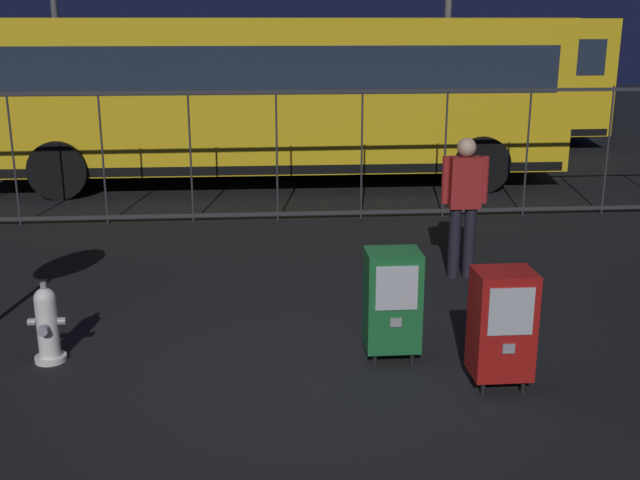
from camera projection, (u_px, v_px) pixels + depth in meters
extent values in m
plane|color=black|center=(296.00, 380.00, 6.61)|extent=(60.00, 60.00, 0.00)
cylinder|color=silver|center=(51.00, 358.00, 6.98)|extent=(0.28, 0.28, 0.05)
cylinder|color=silver|center=(48.00, 327.00, 6.90)|extent=(0.19, 0.19, 0.55)
sphere|color=silver|center=(45.00, 298.00, 6.83)|extent=(0.19, 0.19, 0.19)
cylinder|color=gray|center=(43.00, 285.00, 6.79)|extent=(0.06, 0.06, 0.05)
cylinder|color=gray|center=(43.00, 330.00, 6.76)|extent=(0.09, 0.08, 0.09)
cylinder|color=gray|center=(32.00, 322.00, 6.88)|extent=(0.07, 0.07, 0.07)
cylinder|color=gray|center=(62.00, 321.00, 6.90)|extent=(0.07, 0.07, 0.07)
cylinder|color=black|center=(483.00, 388.00, 6.34)|extent=(0.04, 0.04, 0.12)
cylinder|color=black|center=(523.00, 387.00, 6.36)|extent=(0.04, 0.04, 0.12)
cylinder|color=black|center=(474.00, 373.00, 6.61)|extent=(0.04, 0.04, 0.12)
cylinder|color=black|center=(512.00, 372.00, 6.63)|extent=(0.04, 0.04, 0.12)
cube|color=#9E1411|center=(502.00, 323.00, 6.35)|extent=(0.48, 0.40, 0.90)
cube|color=#B2B7BF|center=(511.00, 312.00, 6.10)|extent=(0.36, 0.01, 0.40)
cube|color=gray|center=(509.00, 349.00, 6.18)|extent=(0.10, 0.02, 0.08)
cylinder|color=black|center=(375.00, 359.00, 6.87)|extent=(0.04, 0.04, 0.12)
cylinder|color=black|center=(412.00, 358.00, 6.90)|extent=(0.04, 0.04, 0.12)
cylinder|color=black|center=(370.00, 347.00, 7.14)|extent=(0.04, 0.04, 0.12)
cylinder|color=black|center=(406.00, 346.00, 7.17)|extent=(0.04, 0.04, 0.12)
cube|color=#19602D|center=(392.00, 300.00, 6.88)|extent=(0.48, 0.40, 0.90)
cube|color=#B2B7BF|center=(397.00, 288.00, 6.63)|extent=(0.36, 0.01, 0.40)
cube|color=gray|center=(396.00, 322.00, 6.72)|extent=(0.10, 0.02, 0.08)
cylinder|color=black|center=(454.00, 243.00, 9.16)|extent=(0.14, 0.14, 0.85)
cylinder|color=black|center=(469.00, 242.00, 9.18)|extent=(0.14, 0.14, 0.85)
cube|color=maroon|center=(465.00, 182.00, 8.97)|extent=(0.36, 0.20, 0.60)
sphere|color=tan|center=(467.00, 147.00, 8.86)|extent=(0.22, 0.22, 0.22)
cylinder|color=maroon|center=(446.00, 180.00, 8.94)|extent=(0.09, 0.09, 0.55)
cylinder|color=maroon|center=(484.00, 180.00, 8.98)|extent=(0.09, 0.09, 0.55)
cube|color=#2D2D33|center=(276.00, 92.00, 11.36)|extent=(18.00, 0.04, 0.05)
cube|color=#2D2D33|center=(278.00, 214.00, 11.87)|extent=(18.00, 0.04, 0.05)
cylinder|color=#2D2D33|center=(13.00, 159.00, 11.32)|extent=(0.03, 0.03, 2.00)
cylinder|color=#2D2D33|center=(103.00, 158.00, 11.42)|extent=(0.03, 0.03, 2.00)
cylinder|color=#2D2D33|center=(191.00, 157.00, 11.52)|extent=(0.03, 0.03, 2.00)
cylinder|color=#2D2D33|center=(277.00, 156.00, 11.62)|extent=(0.03, 0.03, 2.00)
cylinder|color=#2D2D33|center=(362.00, 155.00, 11.72)|extent=(0.03, 0.03, 2.00)
cylinder|color=#2D2D33|center=(445.00, 153.00, 11.82)|extent=(0.03, 0.03, 2.00)
cylinder|color=#2D2D33|center=(527.00, 152.00, 11.92)|extent=(0.03, 0.03, 2.00)
cylinder|color=#2D2D33|center=(608.00, 151.00, 12.02)|extent=(0.03, 0.03, 2.00)
cube|color=gold|center=(272.00, 92.00, 14.31)|extent=(10.52, 2.57, 2.65)
cube|color=#1E2838|center=(271.00, 66.00, 14.18)|extent=(9.89, 2.59, 0.80)
cube|color=black|center=(273.00, 158.00, 14.64)|extent=(10.31, 2.58, 0.16)
cylinder|color=black|center=(481.00, 164.00, 13.70)|extent=(1.00, 0.29, 1.00)
cylinder|color=black|center=(448.00, 143.00, 16.09)|extent=(1.00, 0.29, 1.00)
cylinder|color=black|center=(58.00, 170.00, 13.17)|extent=(1.00, 0.29, 1.00)
cylinder|color=black|center=(89.00, 147.00, 15.57)|extent=(1.00, 0.29, 1.00)
cube|color=gold|center=(381.00, 77.00, 18.31)|extent=(10.57, 2.81, 2.65)
cube|color=#1E2838|center=(381.00, 56.00, 18.18)|extent=(9.94, 2.81, 0.80)
cube|color=black|center=(379.00, 128.00, 18.64)|extent=(10.36, 2.81, 0.16)
cylinder|color=black|center=(546.00, 131.00, 17.83)|extent=(1.01, 0.31, 1.00)
cylinder|color=black|center=(509.00, 118.00, 20.21)|extent=(1.01, 0.31, 1.00)
cylinder|color=black|center=(226.00, 136.00, 17.05)|extent=(1.01, 0.31, 1.00)
cylinder|color=black|center=(226.00, 122.00, 19.43)|extent=(1.01, 0.31, 1.00)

